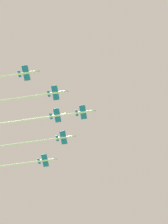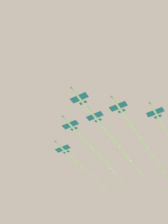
# 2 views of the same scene
# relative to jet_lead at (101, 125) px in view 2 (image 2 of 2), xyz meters

# --- Properties ---
(jet_lead) EXTENTS (23.92, 70.57, 2.55)m
(jet_lead) POSITION_rel_jet_lead_xyz_m (0.00, 0.00, 0.00)
(jet_lead) COLOR white
(jet_port_inner) EXTENTS (25.91, 77.23, 2.55)m
(jet_port_inner) POSITION_rel_jet_lead_xyz_m (8.46, 20.43, -0.78)
(jet_port_inner) COLOR white
(jet_starboard_inner) EXTENTS (24.57, 72.75, 2.55)m
(jet_starboard_inner) POSITION_rel_jet_lead_xyz_m (-17.68, 10.36, 0.06)
(jet_starboard_inner) COLOR white
(jet_port_outer) EXTENTS (24.80, 73.53, 2.55)m
(jet_port_outer) POSITION_rel_jet_lead_xyz_m (-4.81, 16.07, 0.73)
(jet_port_outer) COLOR white
(jet_center_rear) EXTENTS (23.18, 68.09, 2.55)m
(jet_center_rear) POSITION_rel_jet_lead_xyz_m (-34.43, 17.63, -0.83)
(jet_center_rear) COLOR white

